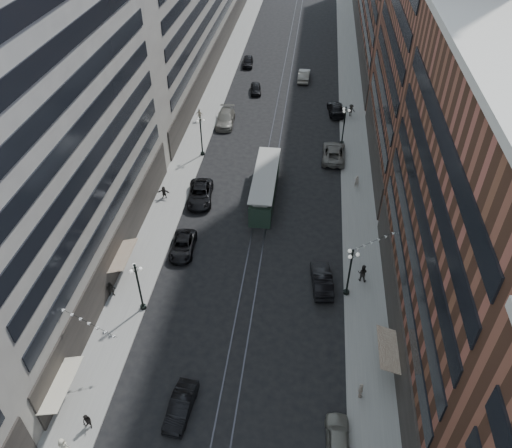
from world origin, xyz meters
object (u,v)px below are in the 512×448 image
at_px(lamppost_sw_far, 139,285).
at_px(pedestrian_extra_0, 87,422).
at_px(car_14, 304,75).
at_px(pedestrian_2, 111,289).
at_px(car_2, 183,246).
at_px(car_11, 334,153).
at_px(car_8, 225,119).
at_px(pedestrian_9, 351,110).
at_px(pedestrian_1, 63,446).
at_px(lamppost_se_far, 350,271).
at_px(pedestrian_4, 361,390).
at_px(car_12, 336,109).
at_px(car_4, 338,440).
at_px(pedestrian_5, 164,192).
at_px(lamppost_se_mid, 344,124).
at_px(car_9, 248,62).
at_px(pedestrian_7, 362,273).
at_px(car_13, 256,89).
at_px(pedestrian_6, 200,115).
at_px(pedestrian_8, 357,181).
at_px(car_7, 200,194).
at_px(car_5, 181,406).
at_px(streetcar, 265,187).
at_px(lamppost_sw_mid, 201,135).
at_px(car_10, 322,280).

distance_m(lamppost_sw_far, pedestrian_extra_0, 11.86).
bearing_deg(car_14, pedestrian_2, 74.80).
distance_m(car_2, car_11, 25.37).
relative_size(car_8, pedestrian_9, 3.25).
relative_size(pedestrian_1, car_11, 0.26).
bearing_deg(pedestrian_extra_0, lamppost_se_far, 55.12).
bearing_deg(pedestrian_4, car_12, 14.96).
distance_m(car_4, car_14, 64.19).
bearing_deg(pedestrian_5, car_14, 67.18).
bearing_deg(lamppost_se_far, lamppost_se_mid, 90.00).
bearing_deg(car_9, pedestrian_7, -75.22).
bearing_deg(car_13, pedestrian_5, -111.21).
relative_size(car_4, pedestrian_9, 2.33).
distance_m(car_12, pedestrian_6, 20.51).
distance_m(car_4, pedestrian_9, 51.29).
distance_m(car_9, pedestrian_8, 40.88).
height_order(lamppost_se_far, pedestrian_4, lamppost_se_far).
bearing_deg(car_2, lamppost_se_mid, 51.81).
height_order(lamppost_sw_far, car_13, lamppost_sw_far).
bearing_deg(pedestrian_extra_0, pedestrian_1, -100.71).
xyz_separation_m(car_8, pedestrian_5, (-4.09, -19.15, 0.04)).
distance_m(car_7, pedestrian_7, 21.34).
distance_m(car_13, pedestrian_9, 16.57).
xyz_separation_m(car_5, pedestrian_2, (-9.11, 10.69, 0.25)).
distance_m(car_7, car_13, 30.24).
bearing_deg(streetcar, pedestrian_5, -171.84).
distance_m(streetcar, pedestrian_extra_0, 31.78).
xyz_separation_m(lamppost_se_mid, car_7, (-16.66, -14.84, -2.27)).
height_order(car_5, pedestrian_2, pedestrian_2).
xyz_separation_m(lamppost_se_mid, pedestrian_9, (1.41, 8.47, -2.01)).
relative_size(pedestrian_1, pedestrian_5, 1.07).
height_order(car_14, pedestrian_5, car_14).
relative_size(lamppost_sw_mid, pedestrian_9, 2.96).
bearing_deg(car_13, lamppost_sw_far, -103.53).
height_order(pedestrian_5, pedestrian_9, pedestrian_9).
distance_m(car_12, pedestrian_extra_0, 55.99).
height_order(car_11, car_13, car_11).
height_order(car_7, pedestrian_5, pedestrian_5).
bearing_deg(pedestrian_4, car_13, 28.09).
height_order(streetcar, car_7, streetcar).
distance_m(streetcar, car_10, 15.39).
distance_m(car_14, pedestrian_7, 47.89).
bearing_deg(car_9, pedestrian_4, -79.27).
xyz_separation_m(car_7, car_9, (0.17, 41.33, -0.05)).
distance_m(pedestrian_1, pedestrian_8, 41.44).
bearing_deg(car_8, car_5, -87.76).
height_order(pedestrian_4, pedestrian_7, pedestrian_7).
relative_size(car_2, car_10, 0.99).
bearing_deg(pedestrian_6, pedestrian_4, 129.37).
bearing_deg(pedestrian_1, pedestrian_extra_0, -119.63).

